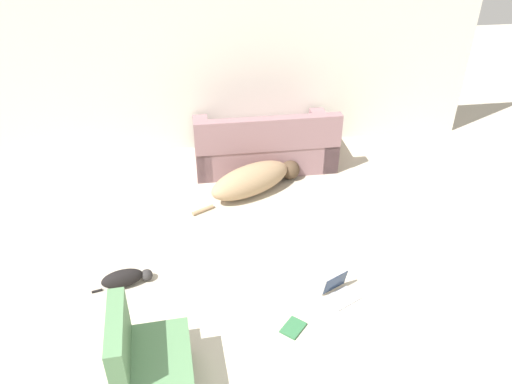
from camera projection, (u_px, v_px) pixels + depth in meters
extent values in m
cube|color=silver|center=(213.00, 57.00, 6.50)|extent=(7.17, 0.06, 2.58)
cube|color=gray|center=(263.00, 148.00, 6.71)|extent=(1.83, 0.92, 0.40)
cube|color=gray|center=(269.00, 134.00, 6.16)|extent=(1.83, 0.14, 0.42)
cube|color=gray|center=(323.00, 140.00, 6.77)|extent=(0.20, 0.92, 0.54)
cube|color=gray|center=(202.00, 148.00, 6.58)|extent=(0.20, 0.92, 0.54)
ellipsoid|color=#A38460|center=(251.00, 180.00, 6.05)|extent=(1.15, 0.86, 0.38)
sphere|color=#493726|center=(290.00, 170.00, 6.38)|extent=(0.34, 0.34, 0.25)
cylinder|color=#A38460|center=(203.00, 210.00, 5.81)|extent=(0.26, 0.17, 0.05)
ellipsoid|color=black|center=(122.00, 278.00, 4.75)|extent=(0.42, 0.24, 0.18)
sphere|color=#2D2B2B|center=(147.00, 275.00, 4.84)|extent=(0.14, 0.14, 0.12)
cylinder|color=black|center=(97.00, 291.00, 4.72)|extent=(0.10, 0.05, 0.02)
cube|color=#B7B7BC|center=(343.00, 298.00, 4.65)|extent=(0.34, 0.31, 0.02)
cube|color=#B7B7BC|center=(335.00, 282.00, 4.67)|extent=(0.28, 0.17, 0.21)
cube|color=#23334C|center=(336.00, 283.00, 4.67)|extent=(0.25, 0.15, 0.18)
cube|color=#2D663D|center=(293.00, 328.00, 4.34)|extent=(0.26, 0.26, 0.02)
cube|color=#4C754C|center=(157.00, 372.00, 3.73)|extent=(0.57, 0.65, 0.41)
cube|color=#4C754C|center=(118.00, 340.00, 3.47)|extent=(0.15, 0.63, 0.40)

